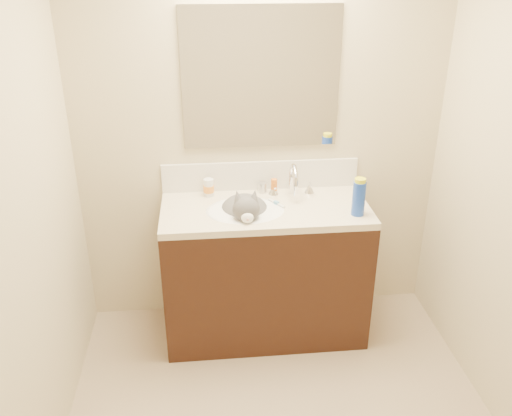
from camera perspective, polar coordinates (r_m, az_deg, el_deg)
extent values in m
cube|color=#C4B492|center=(3.23, 0.48, 8.47)|extent=(2.20, 0.04, 2.50)
cube|color=black|center=(3.33, 0.95, -6.89)|extent=(1.20, 0.55, 0.82)
cube|color=beige|center=(3.13, 1.00, -0.22)|extent=(1.20, 0.55, 0.04)
ellipsoid|color=white|center=(3.11, -1.14, -1.39)|extent=(0.45, 0.36, 0.14)
cylinder|color=silver|center=(3.28, 3.77, 2.46)|extent=(0.04, 0.04, 0.11)
torus|color=silver|center=(3.20, 3.97, 2.94)|extent=(0.03, 0.20, 0.20)
cylinder|color=silver|center=(3.14, 4.21, 1.84)|extent=(0.03, 0.03, 0.06)
cone|color=silver|center=(3.27, 1.86, 1.98)|extent=(0.06, 0.06, 0.06)
cone|color=silver|center=(3.31, 5.64, 2.13)|extent=(0.06, 0.06, 0.06)
ellipsoid|color=#4D4A4D|center=(3.14, -1.22, -0.59)|extent=(0.29, 0.33, 0.22)
ellipsoid|color=#4D4A4D|center=(2.97, -1.02, -0.16)|extent=(0.15, 0.14, 0.15)
ellipsoid|color=#4D4A4D|center=(3.04, -1.11, -0.27)|extent=(0.11, 0.11, 0.14)
cone|color=#4D4A4D|center=(2.95, -1.93, 1.19)|extent=(0.07, 0.08, 0.09)
cone|color=#4D4A4D|center=(2.96, -0.19, 1.26)|extent=(0.07, 0.08, 0.09)
ellipsoid|color=white|center=(2.92, -0.92, -1.03)|extent=(0.07, 0.05, 0.06)
ellipsoid|color=white|center=(3.04, -1.06, -1.44)|extent=(0.11, 0.07, 0.13)
sphere|color=tan|center=(2.90, -0.88, -1.24)|extent=(0.02, 0.02, 0.02)
cylinder|color=#4D4A4D|center=(3.17, 1.26, -1.67)|extent=(0.10, 0.23, 0.04)
cube|color=silver|center=(3.32, 0.48, 3.45)|extent=(1.20, 0.02, 0.18)
cube|color=white|center=(3.15, 0.52, 13.46)|extent=(0.90, 0.02, 0.80)
cylinder|color=silver|center=(3.25, -5.00, 2.17)|extent=(0.06, 0.06, 0.11)
cylinder|color=orange|center=(3.25, -5.00, 2.04)|extent=(0.07, 0.07, 0.04)
cylinder|color=#B7B7BC|center=(3.30, 0.68, 2.17)|extent=(0.06, 0.06, 0.06)
cylinder|color=#CD6318|center=(3.27, 1.91, 2.28)|extent=(0.05, 0.05, 0.09)
cube|color=silver|center=(3.15, 2.16, 0.50)|extent=(0.09, 0.13, 0.01)
cube|color=#61A1CE|center=(3.15, 2.16, 0.56)|extent=(0.03, 0.04, 0.02)
cylinder|color=#183DAE|center=(3.04, 10.75, 0.98)|extent=(0.08, 0.08, 0.20)
cylinder|color=yellow|center=(3.00, 10.91, 2.73)|extent=(0.07, 0.07, 0.04)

